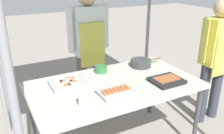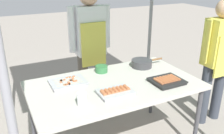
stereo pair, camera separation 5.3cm
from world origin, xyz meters
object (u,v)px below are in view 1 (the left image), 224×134
object	(u,v)px
tray_grilled_sausages	(167,80)
tray_meat_skewers	(68,83)
vendor_woman	(89,43)
condiment_bowl	(101,69)
tray_pork_links	(116,92)
customer_nearby	(216,54)
stall_table	(114,88)
cooking_wok	(141,63)
drink_cup_near_edge	(83,100)

from	to	relation	value
tray_grilled_sausages	tray_meat_skewers	world-z (taller)	tray_grilled_sausages
tray_grilled_sausages	vendor_woman	world-z (taller)	vendor_woman
condiment_bowl	vendor_woman	size ratio (longest dim) A/B	0.08
tray_pork_links	customer_nearby	xyz separation A→B (m)	(1.38, 0.13, 0.09)
tray_meat_skewers	tray_grilled_sausages	bearing A→B (deg)	-24.77
tray_pork_links	customer_nearby	bearing A→B (deg)	5.38
stall_table	condiment_bowl	xyz separation A→B (m)	(0.01, 0.31, 0.09)
stall_table	vendor_woman	distance (m)	0.80
stall_table	condiment_bowl	distance (m)	0.32
cooking_wok	tray_grilled_sausages	bearing A→B (deg)	-91.93
tray_pork_links	vendor_woman	distance (m)	0.98
stall_table	tray_grilled_sausages	world-z (taller)	tray_grilled_sausages
tray_meat_skewers	cooking_wok	size ratio (longest dim) A/B	0.86
tray_meat_skewers	customer_nearby	bearing A→B (deg)	-8.29
tray_grilled_sausages	drink_cup_near_edge	size ratio (longest dim) A/B	2.66
tray_pork_links	drink_cup_near_edge	distance (m)	0.33
stall_table	cooking_wok	size ratio (longest dim) A/B	4.13
tray_grilled_sausages	condiment_bowl	xyz separation A→B (m)	(-0.45, 0.52, 0.01)
tray_meat_skewers	tray_pork_links	distance (m)	0.49
tray_meat_skewers	customer_nearby	distance (m)	1.71
tray_meat_skewers	tray_pork_links	xyz separation A→B (m)	(0.31, -0.38, 0.00)
stall_table	drink_cup_near_edge	distance (m)	0.50
stall_table	tray_pork_links	world-z (taller)	tray_pork_links
drink_cup_near_edge	cooking_wok	bearing A→B (deg)	29.26
tray_pork_links	customer_nearby	world-z (taller)	customer_nearby
stall_table	drink_cup_near_edge	size ratio (longest dim) A/B	14.19
cooking_wok	condiment_bowl	distance (m)	0.47
cooking_wok	vendor_woman	size ratio (longest dim) A/B	0.24
stall_table	condiment_bowl	bearing A→B (deg)	89.05
tray_pork_links	drink_cup_near_edge	world-z (taller)	drink_cup_near_edge
stall_table	tray_meat_skewers	xyz separation A→B (m)	(-0.40, 0.18, 0.07)
tray_grilled_sausages	drink_cup_near_edge	xyz separation A→B (m)	(-0.87, -0.04, 0.04)
tray_meat_skewers	condiment_bowl	world-z (taller)	condiment_bowl
drink_cup_near_edge	condiment_bowl	bearing A→B (deg)	53.12
tray_pork_links	customer_nearby	size ratio (longest dim) A/B	0.20
tray_grilled_sausages	condiment_bowl	world-z (taller)	condiment_bowl
tray_pork_links	cooking_wok	distance (m)	0.72
tray_meat_skewers	customer_nearby	world-z (taller)	customer_nearby
vendor_woman	customer_nearby	xyz separation A→B (m)	(1.22, -0.83, -0.08)
tray_pork_links	customer_nearby	distance (m)	1.39
tray_pork_links	condiment_bowl	bearing A→B (deg)	79.10
stall_table	tray_grilled_sausages	size ratio (longest dim) A/B	5.34
customer_nearby	tray_pork_links	bearing A→B (deg)	-174.62
cooking_wok	drink_cup_near_edge	bearing A→B (deg)	-150.74
condiment_bowl	drink_cup_near_edge	bearing A→B (deg)	-126.88
tray_meat_skewers	cooking_wok	distance (m)	0.87
cooking_wok	vendor_woman	bearing A→B (deg)	128.17
customer_nearby	tray_meat_skewers	bearing A→B (deg)	171.71
tray_pork_links	cooking_wok	size ratio (longest dim) A/B	0.77
cooking_wok	drink_cup_near_edge	xyz separation A→B (m)	(-0.89, -0.50, 0.01)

